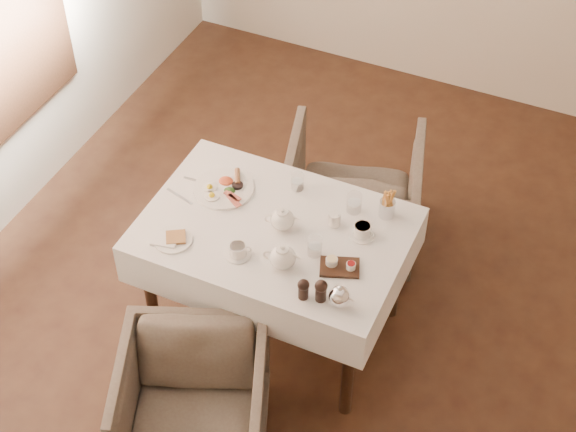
{
  "coord_description": "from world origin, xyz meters",
  "views": [
    {
      "loc": [
        0.85,
        -2.67,
        3.8
      ],
      "look_at": [
        -0.39,
        0.04,
        0.82
      ],
      "focal_mm": 55.0,
      "sensor_mm": 36.0,
      "label": 1
    }
  ],
  "objects_px": {
    "armchair_far": "(353,195)",
    "teapot_centre": "(282,218)",
    "armchair_near": "(194,404)",
    "breakfast_plate": "(224,188)",
    "table": "(275,244)"
  },
  "relations": [
    {
      "from": "breakfast_plate",
      "to": "armchair_far",
      "type": "bearing_deg",
      "value": 51.01
    },
    {
      "from": "armchair_far",
      "to": "armchair_near",
      "type": "bearing_deg",
      "value": 68.44
    },
    {
      "from": "table",
      "to": "armchair_near",
      "type": "xyz_separation_m",
      "value": [
        -0.04,
        -0.79,
        -0.33
      ]
    },
    {
      "from": "table",
      "to": "armchair_near",
      "type": "distance_m",
      "value": 0.86
    },
    {
      "from": "breakfast_plate",
      "to": "teapot_centre",
      "type": "distance_m",
      "value": 0.4
    },
    {
      "from": "armchair_far",
      "to": "teapot_centre",
      "type": "bearing_deg",
      "value": 68.02
    },
    {
      "from": "armchair_near",
      "to": "armchair_far",
      "type": "distance_m",
      "value": 1.58
    },
    {
      "from": "breakfast_plate",
      "to": "teapot_centre",
      "type": "xyz_separation_m",
      "value": [
        0.38,
        -0.12,
        0.05
      ]
    },
    {
      "from": "teapot_centre",
      "to": "table",
      "type": "bearing_deg",
      "value": -176.51
    },
    {
      "from": "armchair_near",
      "to": "teapot_centre",
      "type": "height_order",
      "value": "teapot_centre"
    },
    {
      "from": "armchair_far",
      "to": "teapot_centre",
      "type": "xyz_separation_m",
      "value": [
        -0.08,
        -0.76,
        0.47
      ]
    },
    {
      "from": "armchair_far",
      "to": "breakfast_plate",
      "type": "distance_m",
      "value": 0.89
    },
    {
      "from": "armchair_far",
      "to": "teapot_centre",
      "type": "relative_size",
      "value": 4.79
    },
    {
      "from": "armchair_far",
      "to": "breakfast_plate",
      "type": "height_order",
      "value": "breakfast_plate"
    },
    {
      "from": "table",
      "to": "armchair_far",
      "type": "bearing_deg",
      "value": 81.28
    }
  ]
}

